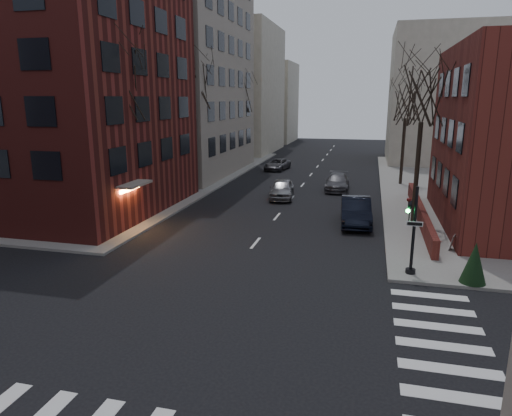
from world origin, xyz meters
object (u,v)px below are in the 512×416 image
at_px(car_lane_gray, 337,182).
at_px(tree_left_a, 122,88).
at_px(car_lane_far, 277,164).
at_px(evergreen_shrub, 474,263).
at_px(tree_right_b, 406,101).
at_px(tree_right_a, 423,95).
at_px(tree_left_c, 241,96).
at_px(traffic_signal, 412,236).
at_px(car_lane_silver, 282,189).
at_px(streetlamp_near, 185,146).
at_px(sandwich_board, 455,242).
at_px(tree_left_b, 195,85).
at_px(parked_sedan, 356,211).
at_px(streetlamp_far, 250,129).

bearing_deg(car_lane_gray, tree_left_a, -131.36).
xyz_separation_m(car_lane_far, evergreen_shrub, (14.60, -29.80, 0.44)).
bearing_deg(tree_right_b, car_lane_far, 153.96).
bearing_deg(tree_right_a, tree_left_c, 128.66).
relative_size(traffic_signal, car_lane_silver, 0.89).
bearing_deg(tree_right_b, evergreen_shrub, -85.86).
distance_m(tree_left_a, streetlamp_near, 9.07).
bearing_deg(tree_left_c, sandwich_board, -54.49).
xyz_separation_m(tree_right_b, streetlamp_near, (-17.00, -10.00, -3.35)).
xyz_separation_m(tree_left_b, parked_sedan, (14.04, -8.64, -8.06)).
bearing_deg(car_lane_silver, car_lane_far, 96.54).
relative_size(car_lane_gray, sandwich_board, 5.93).
distance_m(tree_left_b, streetlamp_near, 6.18).
distance_m(streetlamp_near, car_lane_silver, 8.38).
xyz_separation_m(streetlamp_near, streetlamp_far, (0.00, 20.00, 0.00)).
xyz_separation_m(tree_right_b, sandwich_board, (1.70, -19.05, -7.03)).
xyz_separation_m(tree_left_c, parked_sedan, (14.04, -22.64, -7.17)).
height_order(tree_left_a, sandwich_board, tree_left_a).
distance_m(tree_left_a, car_lane_far, 25.97).
bearing_deg(streetlamp_far, tree_left_b, -92.15).
distance_m(tree_left_a, sandwich_board, 20.89).
bearing_deg(sandwich_board, car_lane_far, 140.43).
relative_size(tree_left_b, tree_right_b, 1.18).
bearing_deg(tree_right_a, tree_left_a, -167.20).
height_order(tree_right_b, evergreen_shrub, tree_right_b).
bearing_deg(tree_right_b, car_lane_gray, -146.24).
bearing_deg(tree_left_b, streetlamp_near, -81.47).
bearing_deg(car_lane_far, streetlamp_far, 145.46).
distance_m(tree_left_a, tree_left_b, 12.01).
height_order(tree_right_b, streetlamp_far, tree_right_b).
xyz_separation_m(tree_left_c, tree_right_a, (17.60, -22.00, 0.00)).
bearing_deg(parked_sedan, tree_left_a, -170.82).
relative_size(traffic_signal, sandwich_board, 4.89).
bearing_deg(streetlamp_near, streetlamp_far, 90.00).
bearing_deg(tree_right_a, car_lane_silver, 148.59).
bearing_deg(car_lane_far, parked_sedan, -58.47).
height_order(tree_right_a, car_lane_far, tree_right_a).
distance_m(tree_right_a, tree_right_b, 14.01).
height_order(streetlamp_far, sandwich_board, streetlamp_far).
relative_size(streetlamp_near, car_lane_gray, 1.29).
xyz_separation_m(tree_left_b, streetlamp_near, (0.60, -4.00, -4.68)).
height_order(tree_left_a, car_lane_gray, tree_left_a).
distance_m(tree_right_b, car_lane_silver, 14.31).
distance_m(tree_left_b, tree_right_a, 19.35).
relative_size(tree_left_c, car_lane_far, 2.19).
height_order(streetlamp_far, car_lane_far, streetlamp_far).
relative_size(tree_right_a, evergreen_shrub, 5.39).
bearing_deg(sandwich_board, tree_right_b, 115.59).
height_order(tree_left_c, streetlamp_near, tree_left_c).
distance_m(traffic_signal, car_lane_gray, 19.91).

